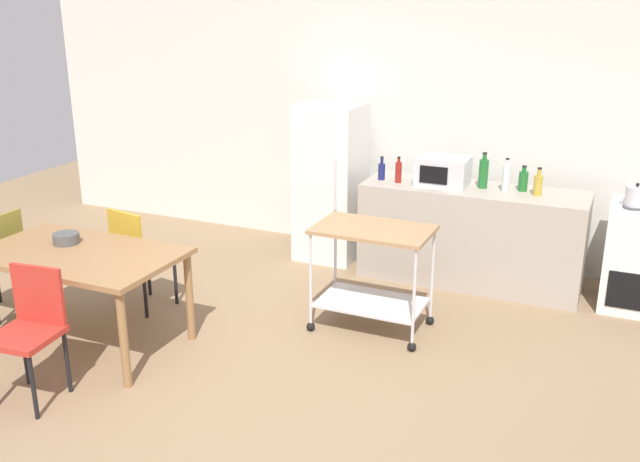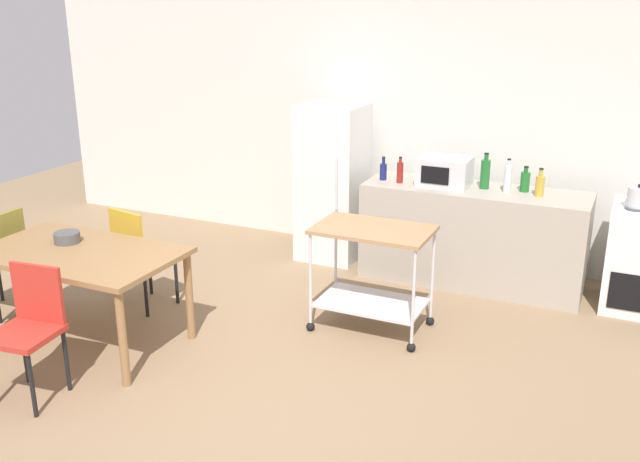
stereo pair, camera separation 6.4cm
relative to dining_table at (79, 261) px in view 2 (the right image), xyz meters
The scene contains 17 objects.
ground_plane 1.65m from the dining_table, ahead, with size 12.00×12.00×0.00m, color #8C7051.
back_wall 3.48m from the dining_table, 63.77° to the left, with size 8.40×0.12×2.90m, color silver.
kitchen_counter 3.43m from the dining_table, 45.50° to the left, with size 2.00×0.64×0.90m, color #A89E8E.
dining_table is the anchor object (origin of this frame).
chair_red 0.77m from the dining_table, 73.21° to the right, with size 0.44×0.44×0.89m.
chair_mustard 0.71m from the dining_table, 91.17° to the left, with size 0.47×0.47×0.89m.
refrigerator 2.71m from the dining_table, 69.54° to the left, with size 0.60×0.63×1.55m.
kitchen_cart 2.22m from the dining_table, 31.02° to the left, with size 0.91×0.57×0.85m.
bottle_soda 2.86m from the dining_table, 57.49° to the left, with size 0.07×0.07×0.22m.
bottle_olive_oil 2.93m from the dining_table, 54.10° to the left, with size 0.06×0.06×0.24m.
microwave 3.23m from the dining_table, 49.09° to the left, with size 0.46×0.35×0.26m.
bottle_soy_sauce 3.51m from the dining_table, 45.25° to the left, with size 0.08×0.08×0.32m.
bottle_wine 3.62m from the dining_table, 42.24° to the left, with size 0.06×0.06×0.30m.
bottle_sesame_oil 3.79m from the dining_table, 41.99° to the left, with size 0.08×0.08×0.23m.
bottle_vinegar 3.83m from the dining_table, 39.45° to the left, with size 0.08×0.08×0.25m.
fruit_bowl 0.27m from the dining_table, 151.65° to the left, with size 0.20×0.20×0.08m, color #4C4C4C.
kettle 4.42m from the dining_table, 32.32° to the left, with size 0.24×0.17×0.19m.
Camera 2 is at (2.21, -3.60, 2.57)m, focal length 40.00 mm.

